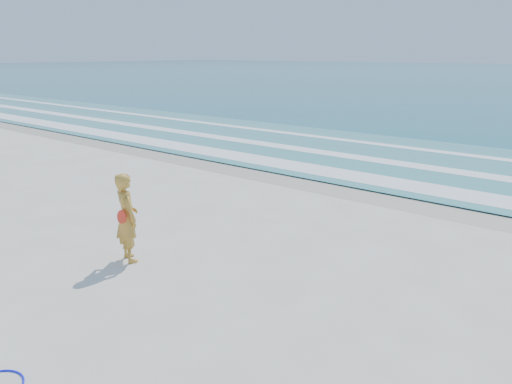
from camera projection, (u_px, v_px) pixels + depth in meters
The scene contains 7 objects.
ground at pixel (100, 286), 9.15m from camera, with size 400.00×400.00×0.00m, color silver.
wet_sand at pixel (346, 187), 15.83m from camera, with size 400.00×2.40×0.00m, color #B2A893.
shallow at pixel (410, 161), 19.52m from camera, with size 400.00×10.00×0.01m, color #59B7AD.
foam_near at pixel (366, 178), 16.78m from camera, with size 400.00×1.40×0.01m, color white.
foam_mid at pixel (402, 164), 18.93m from camera, with size 400.00×0.90×0.01m, color white.
foam_far at pixel (434, 151), 21.38m from camera, with size 400.00×0.60×0.01m, color white.
woman at pixel (127, 217), 10.05m from camera, with size 0.78×0.63×1.84m.
Camera 1 is at (7.53, -4.60, 4.13)m, focal length 35.00 mm.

